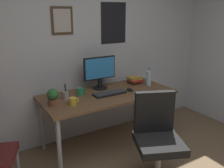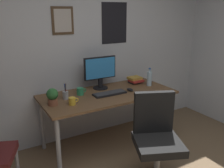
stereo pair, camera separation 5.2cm
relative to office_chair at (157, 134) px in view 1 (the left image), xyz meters
The scene contains 12 objects.
wall_back 1.57m from the office_chair, 101.31° to the left, with size 4.40×0.10×2.60m.
desk 0.88m from the office_chair, 95.80° to the left, with size 1.70×0.79×0.74m.
office_chair is the anchor object (origin of this frame).
monitor 1.19m from the office_chair, 94.04° to the left, with size 0.46×0.20×0.43m.
keyboard 0.85m from the office_chair, 96.36° to the left, with size 0.43×0.15×0.03m.
computer_mouse 0.85m from the office_chair, 75.30° to the left, with size 0.06×0.11×0.04m.
water_bottle 1.09m from the office_chair, 56.24° to the left, with size 0.07×0.07×0.25m.
coffee_mug_near 1.10m from the office_chair, 113.05° to the left, with size 0.13×0.09×0.09m.
coffee_mug_far 0.99m from the office_chair, 131.27° to the left, with size 0.12×0.08×0.09m.
potted_plant 1.20m from the office_chair, 135.23° to the left, with size 0.13×0.13×0.20m.
pen_cup 1.16m from the office_chair, 124.25° to the left, with size 0.07×0.07×0.20m.
book_stack_left 1.20m from the office_chair, 65.71° to the left, with size 0.19×0.18×0.09m.
Camera 1 is at (-1.31, -0.90, 1.76)m, focal length 39.29 mm.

